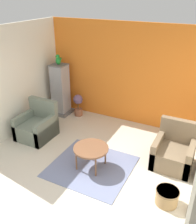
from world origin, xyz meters
TOP-DOWN VIEW (x-y plane):
  - ground_plane at (0.00, 0.00)m, footprint 20.00×20.00m
  - wall_back_accent at (0.00, 3.31)m, footprint 4.65×0.06m
  - wall_left at (-2.30, 1.64)m, footprint 0.06×3.28m
  - area_rug at (0.20, 0.92)m, footprint 1.68×1.58m
  - coffee_table at (0.20, 0.92)m, footprint 0.74×0.74m
  - armchair_left at (-1.63, 1.39)m, footprint 0.82×0.86m
  - armchair_right at (1.74, 1.84)m, footprint 0.82×0.86m
  - birdcage at (-1.87, 2.83)m, footprint 0.56×0.56m
  - parrot at (-1.87, 2.83)m, footprint 0.14×0.25m
  - potted_plant at (-1.33, 2.93)m, footprint 0.31×0.28m
  - wicker_basket at (1.89, 0.63)m, footprint 0.42×0.42m

SIDE VIEW (x-z plane):
  - ground_plane at x=0.00m, z-range 0.00..0.00m
  - area_rug at x=0.20m, z-range 0.00..0.01m
  - wicker_basket at x=1.89m, z-range 0.01..0.30m
  - armchair_left at x=-1.63m, z-range -0.18..0.76m
  - armchair_right at x=1.74m, z-range -0.18..0.76m
  - potted_plant at x=-1.33m, z-range 0.06..0.73m
  - coffee_table at x=0.20m, z-range 0.20..0.70m
  - birdcage at x=-1.87m, z-range -0.03..1.51m
  - wall_back_accent at x=0.00m, z-range 0.00..2.76m
  - wall_left at x=-2.30m, z-range 0.00..2.76m
  - parrot at x=-1.87m, z-range 1.52..1.82m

